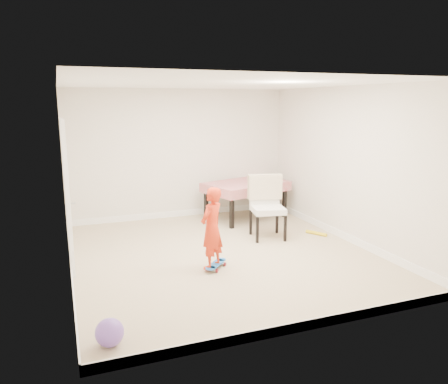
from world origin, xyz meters
name	(u,v)px	position (x,y,z in m)	size (l,w,h in m)	color
ground	(223,254)	(0.00, 0.00, 0.00)	(5.00, 5.00, 0.00)	tan
ceiling	(222,85)	(0.00, 0.00, 2.58)	(4.50, 5.00, 0.04)	white
wall_back	(180,154)	(0.00, 2.48, 1.30)	(4.50, 0.04, 2.60)	silver
wall_front	(310,209)	(0.00, -2.48, 1.30)	(4.50, 0.04, 2.60)	silver
wall_left	(66,182)	(-2.23, 0.00, 1.30)	(0.04, 5.00, 2.60)	silver
wall_right	(346,165)	(2.23, 0.00, 1.30)	(0.04, 5.00, 2.60)	silver
door	(67,197)	(-2.22, 0.30, 1.02)	(0.10, 0.94, 2.11)	white
baseboard_back	(181,213)	(0.00, 2.49, 0.06)	(4.50, 0.02, 0.12)	white
baseboard_front	(306,325)	(0.00, -2.49, 0.06)	(4.50, 0.02, 0.12)	white
baseboard_left	(71,270)	(-2.24, 0.00, 0.06)	(0.02, 5.00, 0.12)	white
baseboard_right	(343,235)	(2.24, 0.00, 0.06)	(0.02, 5.00, 0.12)	white
dining_table	(246,200)	(1.21, 1.88, 0.37)	(1.60, 1.01, 0.75)	#BA2609
dining_chair	(268,208)	(1.03, 0.52, 0.55)	(0.59, 0.67, 1.09)	white
skateboard	(216,266)	(-0.30, -0.52, 0.04)	(0.51, 0.18, 0.08)	blue
child	(212,231)	(-0.37, -0.56, 0.58)	(0.42, 0.28, 1.16)	red
balloon	(110,333)	(-1.95, -2.07, 0.14)	(0.28, 0.28, 0.28)	#7B52C6
foam_toy	(316,233)	(1.93, 0.36, 0.03)	(0.06, 0.06, 0.40)	yellow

